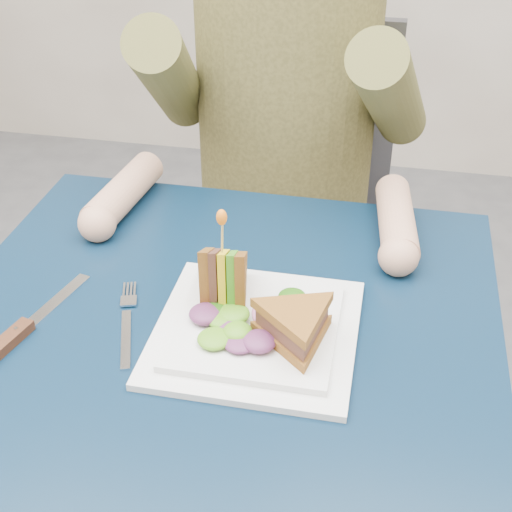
% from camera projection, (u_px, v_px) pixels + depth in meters
% --- Properties ---
extents(table, '(0.75, 0.75, 0.73)m').
position_uv_depth(table, '(215.00, 374.00, 0.98)').
color(table, black).
rests_on(table, ground).
extents(chair, '(0.42, 0.40, 0.93)m').
position_uv_depth(chair, '(290.00, 205.00, 1.59)').
color(chair, '#47474C').
rests_on(chair, ground).
extents(diner, '(0.54, 0.59, 0.74)m').
position_uv_depth(diner, '(286.00, 56.00, 1.29)').
color(diner, '#4D4723').
rests_on(diner, chair).
extents(plate, '(0.26, 0.26, 0.02)m').
position_uv_depth(plate, '(256.00, 330.00, 0.92)').
color(plate, white).
rests_on(plate, table).
extents(sandwich_flat, '(0.17, 0.17, 0.05)m').
position_uv_depth(sandwich_flat, '(296.00, 326.00, 0.87)').
color(sandwich_flat, brown).
rests_on(sandwich_flat, plate).
extents(sandwich_upright, '(0.08, 0.13, 0.13)m').
position_uv_depth(sandwich_upright, '(224.00, 277.00, 0.94)').
color(sandwich_upright, brown).
rests_on(sandwich_upright, plate).
extents(fork, '(0.07, 0.17, 0.01)m').
position_uv_depth(fork, '(127.00, 325.00, 0.94)').
color(fork, silver).
rests_on(fork, table).
extents(knife, '(0.07, 0.22, 0.02)m').
position_uv_depth(knife, '(15.00, 336.00, 0.92)').
color(knife, silver).
rests_on(knife, table).
extents(toothpick, '(0.01, 0.01, 0.06)m').
position_uv_depth(toothpick, '(222.00, 236.00, 0.91)').
color(toothpick, tan).
rests_on(toothpick, sandwich_upright).
extents(toothpick_frill, '(0.01, 0.01, 0.02)m').
position_uv_depth(toothpick_frill, '(222.00, 217.00, 0.89)').
color(toothpick_frill, orange).
rests_on(toothpick_frill, sandwich_upright).
extents(lettuce_spill, '(0.15, 0.13, 0.02)m').
position_uv_depth(lettuce_spill, '(261.00, 313.00, 0.92)').
color(lettuce_spill, '#337A14').
rests_on(lettuce_spill, plate).
extents(onion_ring, '(0.04, 0.04, 0.02)m').
position_uv_depth(onion_ring, '(268.00, 313.00, 0.91)').
color(onion_ring, '#9E4C7A').
rests_on(onion_ring, plate).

